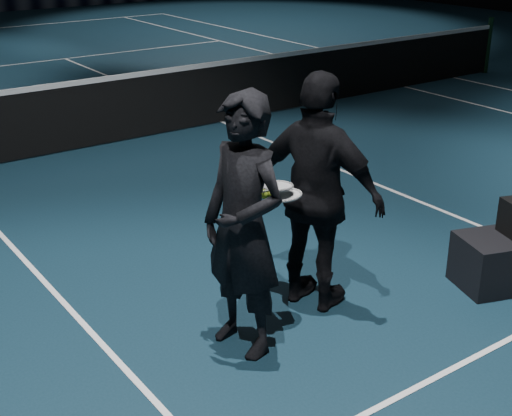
{
  "coord_description": "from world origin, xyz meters",
  "views": [
    {
      "loc": [
        -5.82,
        -9.03,
        3.01
      ],
      "look_at": [
        -3.07,
        -5.19,
        1.05
      ],
      "focal_mm": 50.0,
      "sensor_mm": 36.0,
      "label": 1
    }
  ],
  "objects_px": {
    "player_b": "(318,194)",
    "racket_upper": "(277,186)",
    "racket_lower": "(285,195)",
    "player_a": "(244,227)",
    "tennis_balls": "(267,192)"
  },
  "relations": [
    {
      "from": "player_b",
      "to": "racket_upper",
      "type": "xyz_separation_m",
      "value": [
        -0.45,
        -0.05,
        0.19
      ]
    },
    {
      "from": "player_b",
      "to": "racket_upper",
      "type": "bearing_deg",
      "value": 77.62
    },
    {
      "from": "player_a",
      "to": "player_b",
      "type": "distance_m",
      "value": 0.85
    },
    {
      "from": "tennis_balls",
      "to": "player_b",
      "type": "bearing_deg",
      "value": 11.55
    },
    {
      "from": "racket_upper",
      "to": "tennis_balls",
      "type": "distance_m",
      "value": 0.15
    },
    {
      "from": "racket_lower",
      "to": "racket_upper",
      "type": "xyz_separation_m",
      "value": [
        -0.06,
        0.03,
        0.08
      ]
    },
    {
      "from": "player_b",
      "to": "tennis_balls",
      "type": "height_order",
      "value": "player_b"
    },
    {
      "from": "player_b",
      "to": "racket_upper",
      "type": "relative_size",
      "value": 2.85
    },
    {
      "from": "player_b",
      "to": "tennis_balls",
      "type": "distance_m",
      "value": 0.63
    },
    {
      "from": "player_a",
      "to": "racket_lower",
      "type": "relative_size",
      "value": 2.85
    },
    {
      "from": "player_b",
      "to": "racket_lower",
      "type": "height_order",
      "value": "player_b"
    },
    {
      "from": "player_b",
      "to": "racket_lower",
      "type": "relative_size",
      "value": 2.85
    },
    {
      "from": "racket_lower",
      "to": "tennis_balls",
      "type": "xyz_separation_m",
      "value": [
        -0.19,
        -0.04,
        0.08
      ]
    },
    {
      "from": "player_a",
      "to": "tennis_balls",
      "type": "bearing_deg",
      "value": 92.29
    },
    {
      "from": "player_a",
      "to": "tennis_balls",
      "type": "distance_m",
      "value": 0.32
    }
  ]
}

